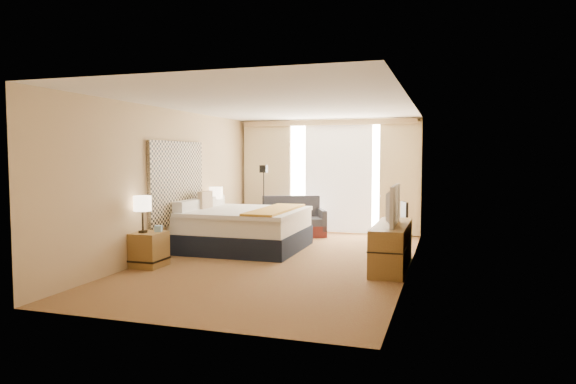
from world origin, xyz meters
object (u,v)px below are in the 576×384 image
(bed, at_px, (242,228))
(loveseat, at_px, (293,223))
(nightstand_left, at_px, (149,250))
(lamp_right, at_px, (216,193))
(television, at_px, (388,205))
(media_dresser, at_px, (392,246))
(nightstand_right, at_px, (217,228))
(floor_lamp, at_px, (264,186))
(lamp_left, at_px, (142,204))
(desk_chair, at_px, (398,230))

(bed, xyz_separation_m, loveseat, (0.46, 1.82, -0.11))
(nightstand_left, xyz_separation_m, lamp_right, (-0.01, 2.50, 0.72))
(television, bearing_deg, bed, 70.17)
(media_dresser, bearing_deg, loveseat, 132.36)
(nightstand_right, bearing_deg, floor_lamp, 49.73)
(bed, xyz_separation_m, lamp_left, (-0.86, -1.98, 0.61))
(loveseat, relative_size, lamp_right, 2.73)
(nightstand_left, relative_size, desk_chair, 0.59)
(nightstand_right, xyz_separation_m, lamp_left, (-0.06, -2.58, 0.73))
(media_dresser, bearing_deg, lamp_left, -163.32)
(loveseat, bearing_deg, nightstand_right, -160.19)
(bed, bearing_deg, loveseat, 75.93)
(media_dresser, height_order, television, television)
(desk_chair, bearing_deg, bed, 170.77)
(floor_lamp, bearing_deg, lamp_left, -102.78)
(television, bearing_deg, nightstand_left, 103.43)
(nightstand_left, bearing_deg, bed, 66.96)
(nightstand_left, distance_m, lamp_left, 0.74)
(lamp_right, bearing_deg, floor_lamp, 49.18)
(floor_lamp, xyz_separation_m, television, (2.93, -2.46, -0.10))
(loveseat, bearing_deg, desk_chair, -52.11)
(floor_lamp, relative_size, lamp_left, 2.67)
(floor_lamp, height_order, desk_chair, floor_lamp)
(nightstand_left, xyz_separation_m, lamp_left, (-0.06, -0.08, 0.73))
(bed, xyz_separation_m, floor_lamp, (-0.09, 1.45, 0.71))
(nightstand_right, height_order, bed, bed)
(bed, bearing_deg, lamp_left, -113.64)
(nightstand_right, bearing_deg, nightstand_left, -90.00)
(nightstand_left, height_order, bed, bed)
(nightstand_right, distance_m, lamp_left, 2.68)
(loveseat, bearing_deg, lamp_right, -160.52)
(nightstand_right, distance_m, media_dresser, 3.97)
(media_dresser, distance_m, television, 0.68)
(loveseat, relative_size, television, 1.47)
(lamp_left, bearing_deg, media_dresser, 16.68)
(loveseat, height_order, lamp_right, lamp_right)
(nightstand_right, height_order, desk_chair, desk_chair)
(floor_lamp, xyz_separation_m, desk_chair, (2.95, -0.90, -0.69))
(bed, xyz_separation_m, television, (2.84, -1.01, 0.61))
(nightstand_left, height_order, lamp_right, lamp_right)
(desk_chair, height_order, lamp_left, lamp_left)
(bed, bearing_deg, media_dresser, -16.38)
(loveseat, xyz_separation_m, lamp_left, (-1.32, -3.80, 0.72))
(floor_lamp, xyz_separation_m, lamp_left, (-0.78, -3.43, -0.10))
(media_dresser, bearing_deg, nightstand_right, 158.60)
(nightstand_left, bearing_deg, nightstand_right, 90.00)
(media_dresser, bearing_deg, bed, 163.62)
(bed, height_order, lamp_left, lamp_left)
(media_dresser, height_order, floor_lamp, floor_lamp)
(nightstand_left, bearing_deg, floor_lamp, 77.87)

